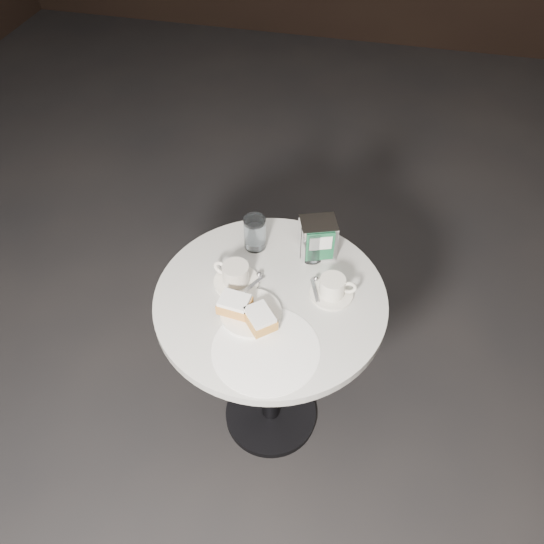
% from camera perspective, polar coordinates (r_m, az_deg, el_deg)
% --- Properties ---
extents(ground, '(7.00, 7.00, 0.00)m').
position_cam_1_polar(ground, '(2.21, -0.12, -15.12)').
color(ground, black).
rests_on(ground, ground).
extents(cafe_table, '(0.70, 0.70, 0.74)m').
position_cam_1_polar(cafe_table, '(1.74, -0.15, -6.79)').
color(cafe_table, black).
rests_on(cafe_table, ground).
extents(sugar_spill, '(0.40, 0.40, 0.00)m').
position_cam_1_polar(sugar_spill, '(1.47, -0.66, -8.30)').
color(sugar_spill, white).
rests_on(sugar_spill, cafe_table).
extents(beignet_plate, '(0.24, 0.24, 0.06)m').
position_cam_1_polar(beignet_plate, '(1.52, -2.51, -4.33)').
color(beignet_plate, white).
rests_on(beignet_plate, cafe_table).
extents(coffee_cup_left, '(0.17, 0.17, 0.07)m').
position_cam_1_polar(coffee_cup_left, '(1.60, -3.94, -0.38)').
color(coffee_cup_left, white).
rests_on(coffee_cup_left, cafe_table).
extents(coffee_cup_right, '(0.14, 0.14, 0.07)m').
position_cam_1_polar(coffee_cup_right, '(1.58, 6.53, -1.73)').
color(coffee_cup_right, silver).
rests_on(coffee_cup_right, cafe_table).
extents(water_glass_left, '(0.09, 0.09, 0.11)m').
position_cam_1_polar(water_glass_left, '(1.69, -1.85, 4.19)').
color(water_glass_left, silver).
rests_on(water_glass_left, cafe_table).
extents(water_glass_right, '(0.08, 0.08, 0.12)m').
position_cam_1_polar(water_glass_right, '(1.66, 4.36, 3.12)').
color(water_glass_right, white).
rests_on(water_glass_right, cafe_table).
extents(napkin_dispenser, '(0.13, 0.12, 0.13)m').
position_cam_1_polar(napkin_dispenser, '(1.67, 4.92, 3.66)').
color(napkin_dispenser, silver).
rests_on(napkin_dispenser, cafe_table).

